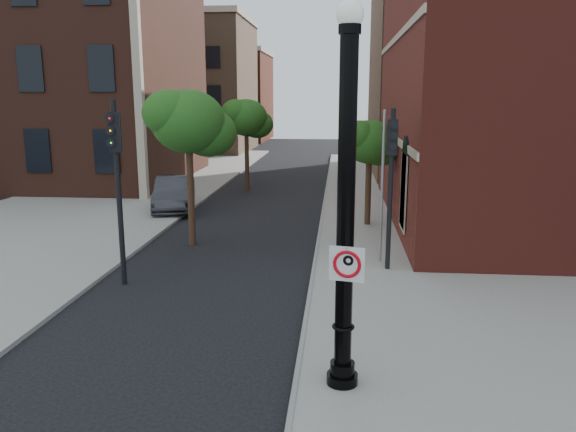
# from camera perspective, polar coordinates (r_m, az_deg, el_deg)

# --- Properties ---
(ground) EXTENTS (120.00, 120.00, 0.00)m
(ground) POSITION_cam_1_polar(r_m,az_deg,el_deg) (11.65, -9.35, -14.53)
(ground) COLOR black
(ground) RESTS_ON ground
(sidewalk_right) EXTENTS (8.00, 60.00, 0.12)m
(sidewalk_right) POSITION_cam_1_polar(r_m,az_deg,el_deg) (20.95, 14.00, -2.46)
(sidewalk_right) COLOR gray
(sidewalk_right) RESTS_ON ground
(sidewalk_left) EXTENTS (10.00, 50.00, 0.12)m
(sidewalk_left) POSITION_cam_1_polar(r_m,az_deg,el_deg) (30.85, -17.23, 1.96)
(sidewalk_left) COLOR gray
(sidewalk_left) RESTS_ON ground
(curb_edge) EXTENTS (0.10, 60.00, 0.14)m
(curb_edge) POSITION_cam_1_polar(r_m,az_deg,el_deg) (20.71, 3.13, -2.25)
(curb_edge) COLOR gray
(curb_edge) RESTS_ON ground
(victorian_building) EXTENTS (18.60, 14.60, 17.95)m
(victorian_building) POSITION_cam_1_polar(r_m,az_deg,el_deg) (39.03, -24.53, 16.26)
(victorian_building) COLOR #522A1E
(victorian_building) RESTS_ON ground
(bg_building_tan_a) EXTENTS (12.00, 12.00, 12.00)m
(bg_building_tan_a) POSITION_cam_1_polar(r_m,az_deg,el_deg) (56.05, -10.25, 12.71)
(bg_building_tan_a) COLOR brown
(bg_building_tan_a) RESTS_ON ground
(bg_building_red) EXTENTS (12.00, 12.00, 10.00)m
(bg_building_red) POSITION_cam_1_polar(r_m,az_deg,el_deg) (69.64, -7.11, 11.82)
(bg_building_red) COLOR #622917
(bg_building_red) RESTS_ON ground
(bg_building_tan_b) EXTENTS (22.00, 14.00, 14.00)m
(bg_building_tan_b) POSITION_cam_1_polar(r_m,az_deg,el_deg) (42.23, 24.25, 13.50)
(bg_building_tan_b) COLOR brown
(bg_building_tan_b) RESTS_ON ground
(lamppost) EXTENTS (0.56, 0.56, 6.66)m
(lamppost) POSITION_cam_1_polar(r_m,az_deg,el_deg) (9.55, 5.86, -0.75)
(lamppost) COLOR black
(lamppost) RESTS_ON ground
(no_parking_sign) EXTENTS (0.60, 0.16, 0.61)m
(no_parking_sign) POSITION_cam_1_polar(r_m,az_deg,el_deg) (9.56, 6.00, -4.85)
(no_parking_sign) COLOR white
(no_parking_sign) RESTS_ON ground
(parked_car) EXTENTS (2.59, 4.96, 1.56)m
(parked_car) POSITION_cam_1_polar(r_m,az_deg,el_deg) (26.54, -11.46, 2.27)
(parked_car) COLOR #2D2D32
(parked_car) RESTS_ON ground
(traffic_signal_left) EXTENTS (0.39, 0.45, 5.10)m
(traffic_signal_left) POSITION_cam_1_polar(r_m,az_deg,el_deg) (15.85, -17.03, 5.21)
(traffic_signal_left) COLOR black
(traffic_signal_left) RESTS_ON ground
(traffic_signal_right) EXTENTS (0.33, 0.41, 4.85)m
(traffic_signal_right) POSITION_cam_1_polar(r_m,az_deg,el_deg) (16.52, 10.46, 5.21)
(traffic_signal_right) COLOR black
(traffic_signal_right) RESTS_ON ground
(utility_pole) EXTENTS (0.10, 0.10, 4.80)m
(utility_pole) POSITION_cam_1_polar(r_m,az_deg,el_deg) (17.36, 9.53, 2.67)
(utility_pole) COLOR #999999
(utility_pole) RESTS_ON ground
(street_tree_a) EXTENTS (3.01, 2.72, 5.43)m
(street_tree_a) POSITION_cam_1_polar(r_m,az_deg,el_deg) (19.70, -9.96, 9.26)
(street_tree_a) COLOR black
(street_tree_a) RESTS_ON ground
(street_tree_b) EXTENTS (2.80, 2.53, 5.04)m
(street_tree_b) POSITION_cam_1_polar(r_m,az_deg,el_deg) (31.49, -4.19, 9.84)
(street_tree_b) COLOR black
(street_tree_b) RESTS_ON ground
(street_tree_c) EXTENTS (2.38, 2.15, 4.29)m
(street_tree_c) POSITION_cam_1_polar(r_m,az_deg,el_deg) (22.48, 8.35, 7.31)
(street_tree_c) COLOR black
(street_tree_c) RESTS_ON ground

